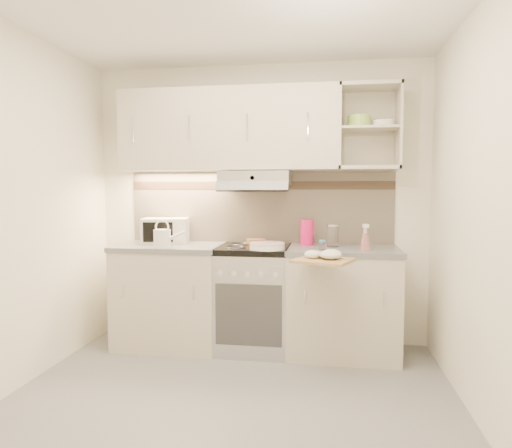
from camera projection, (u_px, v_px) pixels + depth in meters
name	position (u px, v px, depth m)	size (l,w,h in m)	color
ground	(227.00, 409.00, 2.88)	(3.00, 3.00, 0.00)	gray
room_shell	(238.00, 154.00, 3.12)	(3.04, 2.84, 2.52)	white
base_cabinet_left	(171.00, 297.00, 4.04)	(0.90, 0.60, 0.86)	beige
worktop_left	(170.00, 247.00, 4.01)	(0.92, 0.62, 0.04)	slate
base_cabinet_right	(342.00, 304.00, 3.82)	(0.90, 0.60, 0.86)	beige
worktop_right	(343.00, 250.00, 3.78)	(0.92, 0.62, 0.04)	slate
electric_range	(254.00, 298.00, 3.93)	(0.60, 0.60, 0.90)	#B7B7BC
microwave	(166.00, 231.00, 4.13)	(0.44, 0.36, 0.22)	silver
watering_can	(163.00, 238.00, 3.78)	(0.28, 0.14, 0.24)	white
plate_stack	(267.00, 246.00, 3.70)	(0.28, 0.28, 0.06)	white
bread_loaf	(256.00, 242.00, 4.05)	(0.17, 0.17, 0.04)	#A68946
pink_pitcher	(307.00, 232.00, 3.96)	(0.12, 0.11, 0.22)	#E2145F
glass_jar	(333.00, 235.00, 3.85)	(0.10, 0.10, 0.19)	white
spice_jar	(322.00, 245.00, 3.68)	(0.05, 0.05, 0.08)	silver
spray_bottle	(365.00, 240.00, 3.60)	(0.09, 0.09, 0.23)	pink
cutting_board	(323.00, 261.00, 3.30)	(0.38, 0.35, 0.02)	tan
dish_towel	(322.00, 253.00, 3.32)	(0.28, 0.24, 0.08)	white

